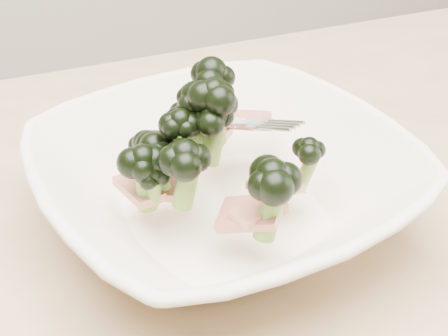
{
  "coord_description": "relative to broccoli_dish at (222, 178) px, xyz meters",
  "views": [
    {
      "loc": [
        -0.08,
        -0.32,
        1.07
      ],
      "look_at": [
        0.08,
        0.06,
        0.8
      ],
      "focal_mm": 50.0,
      "sensor_mm": 36.0,
      "label": 1
    }
  ],
  "objects": [
    {
      "name": "broccoli_dish",
      "position": [
        0.0,
        0.0,
        0.0
      ],
      "size": [
        0.33,
        0.33,
        0.14
      ],
      "color": "white",
      "rests_on": "dining_table"
    }
  ]
}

